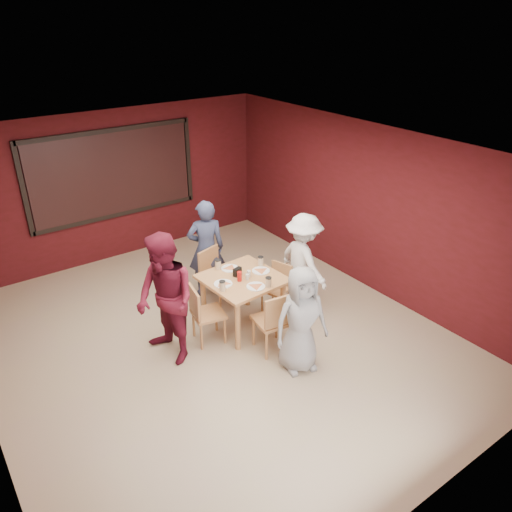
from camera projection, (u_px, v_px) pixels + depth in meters
floor at (216, 340)px, 7.36m from camera, size 7.00×7.00×0.00m
window_blinds at (113, 174)px, 9.11m from camera, size 3.00×0.02×1.50m
dining_table at (242, 284)px, 7.37m from camera, size 1.13×1.13×0.99m
chair_front at (275, 319)px, 6.87m from camera, size 0.53×0.53×0.97m
chair_back at (215, 273)px, 8.09m from camera, size 0.56×0.56×0.93m
chair_left at (203, 311)px, 7.11m from camera, size 0.52×0.52×0.91m
chair_right at (278, 284)px, 7.93m from camera, size 0.48×0.48×0.78m
diner_front at (301, 320)px, 6.48m from camera, size 0.83×0.64×1.51m
diner_back at (206, 249)px, 8.18m from camera, size 0.72×0.60×1.68m
diner_left at (166, 300)px, 6.60m from camera, size 0.81×0.98×1.86m
diner_right at (303, 261)px, 7.90m from camera, size 0.62×1.04×1.58m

